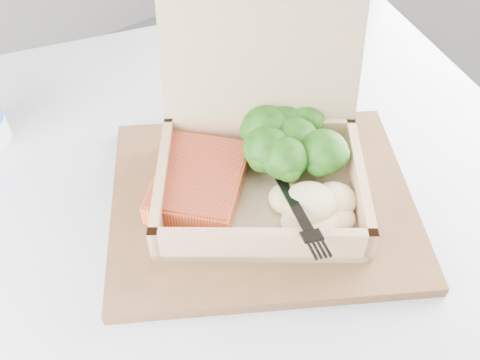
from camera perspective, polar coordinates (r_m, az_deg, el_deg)
cafe_table at (r=0.76m, az=-1.15°, el=-12.88°), size 1.02×1.02×0.74m
serving_tray at (r=0.60m, az=2.36°, el=-2.25°), size 0.42×0.40×0.01m
takeout_container at (r=0.59m, az=2.20°, el=4.06°), size 0.31×0.31×0.21m
salmon_fillet at (r=0.58m, az=-4.33°, el=-0.13°), size 0.15×0.15×0.03m
broccoli_pile at (r=0.61m, az=5.86°, el=3.89°), size 0.13×0.13×0.05m
mashed_potatoes at (r=0.56m, az=7.47°, el=-2.50°), size 0.09×0.08×0.03m
plastic_fork at (r=0.56m, az=5.14°, el=-1.03°), size 0.07×0.13×0.03m
receipt at (r=0.75m, az=-0.10°, el=9.14°), size 0.10×0.14×0.00m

